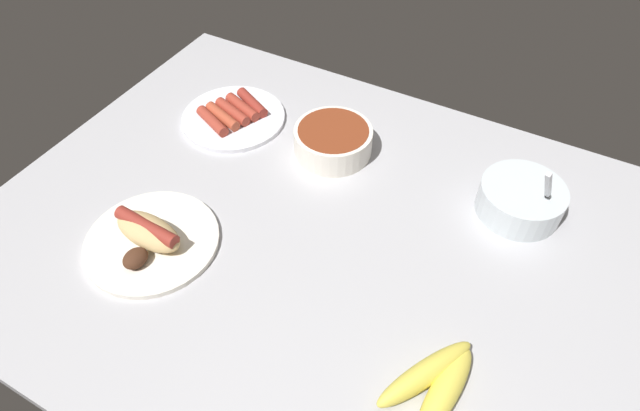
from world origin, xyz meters
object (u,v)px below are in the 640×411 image
bowl_chili (333,140)px  plate_hotdog_assembled (150,238)px  banana_bunch (434,382)px  bowl_coleslaw (521,198)px  plate_sausages (233,116)px

bowl_chili → plate_hotdog_assembled: bearing=-114.3°
banana_bunch → plate_hotdog_assembled: bearing=178.8°
bowl_coleslaw → plate_sausages: 60.37cm
bowl_coleslaw → bowl_chili: 36.88cm
bowl_chili → plate_sausages: 23.54cm
bowl_chili → plate_sausages: bearing=-177.1°
bowl_chili → plate_hotdog_assembled: (-16.27, -36.10, -1.20)cm
bowl_coleslaw → bowl_chili: bearing=-177.4°
bowl_chili → plate_hotdog_assembled: same height
bowl_coleslaw → banana_bunch: bearing=-92.5°
banana_bunch → plate_hotdog_assembled: (-51.41, 1.09, -0.04)cm
bowl_chili → banana_bunch: 51.18cm
plate_hotdog_assembled → bowl_chili: bearing=65.7°
plate_sausages → plate_hotdog_assembled: bearing=-78.4°
bowl_coleslaw → bowl_chili: size_ratio=1.01×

